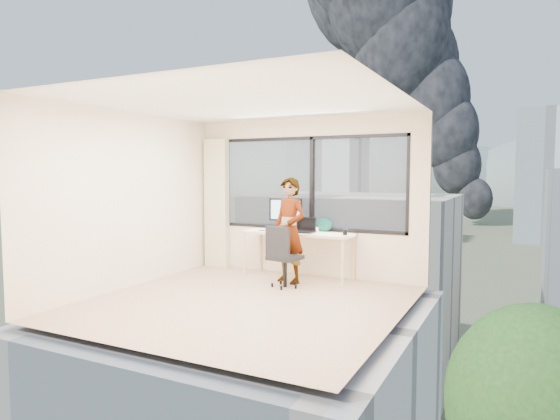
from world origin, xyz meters
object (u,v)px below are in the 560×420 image
Objects in this scene: person at (289,230)px; monitor at (286,214)px; desk at (298,255)px; laptop at (303,226)px; handbag at (324,225)px; game_console at (312,229)px; chair at (285,256)px.

person is 0.55m from monitor.
laptop is at bearing -14.37° from desk.
person is at bearing -98.54° from handbag.
game_console is 1.01× the size of handbag.
person reaches higher than handbag.
desk is 5.00× the size of laptop.
desk is at bearing -124.01° from handbag.
chair is at bearing -89.10° from game_console.
chair is 0.97m from game_console.
handbag is at bearing 78.95° from person.
chair is (0.09, -0.67, 0.10)m from desk.
handbag is at bearing 83.29° from chair.
laptop is (-0.04, -0.27, 0.08)m from game_console.
monitor is at bearing 123.93° from chair.
game_console is (0.13, 0.25, 0.41)m from desk.
laptop is (0.01, 0.65, 0.39)m from chair.
laptop is (0.36, -0.10, -0.16)m from monitor.
chair is 3.27× the size of game_console.
chair is 0.58× the size of person.
chair reaches higher than game_console.
person is at bearing 112.89° from chair.
person reaches higher than chair.
handbag is (0.21, 0.00, 0.08)m from game_console.
desk is at bearing -114.90° from game_console.
handbag reaches higher than desk.
game_console is 0.23m from handbag.
monitor is at bearing 140.03° from person.
monitor is (-0.26, 0.07, 0.65)m from desk.
chair is 1.74× the size of monitor.
laptop is at bearing -94.01° from game_console.
desk is 1.10× the size of person.
chair is 2.62× the size of laptop.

